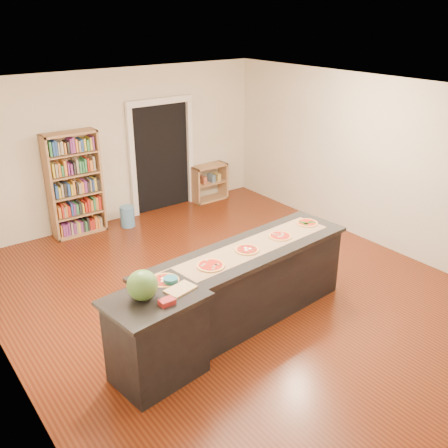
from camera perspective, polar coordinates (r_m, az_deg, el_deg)
room at (r=6.62m, az=1.04°, el=2.63°), size 6.00×7.00×2.80m
doorway at (r=9.91m, az=-7.18°, el=8.36°), size 1.40×0.09×2.21m
kitchen_island at (r=6.43m, az=2.46°, el=-6.95°), size 3.02×0.82×1.00m
side_counter at (r=5.52m, az=-7.69°, el=-12.73°), size 1.02×0.75×1.01m
bookshelf at (r=9.10m, az=-16.68°, el=4.35°), size 0.92×0.33×1.85m
low_shelf at (r=10.52m, az=-1.69°, el=4.75°), size 0.76×0.33×0.76m
waste_bin at (r=9.44m, az=-10.99°, el=0.86°), size 0.27×0.27×0.39m
kraft_paper at (r=6.20m, az=2.49°, el=-2.96°), size 2.65×0.69×0.00m
watermelon at (r=5.16m, az=-9.31°, el=-6.92°), size 0.32×0.32×0.32m
cutting_board at (r=5.33m, az=-5.00°, el=-7.43°), size 0.35×0.27×0.02m
package_red at (r=5.11m, az=-6.54°, el=-8.82°), size 0.16×0.11×0.06m
package_teal at (r=5.47m, az=-6.12°, el=-6.40°), size 0.16×0.16×0.06m
pizza_a at (r=5.54m, az=-6.82°, el=-6.42°), size 0.34×0.34×0.02m
pizza_b at (r=5.81m, az=-1.54°, el=-4.75°), size 0.32×0.32×0.02m
pizza_c at (r=6.18m, az=2.65°, el=-2.94°), size 0.30×0.30×0.02m
pizza_d at (r=6.57m, az=6.43°, el=-1.37°), size 0.31×0.31×0.02m
pizza_e at (r=7.02m, az=9.47°, el=0.13°), size 0.31×0.31×0.02m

